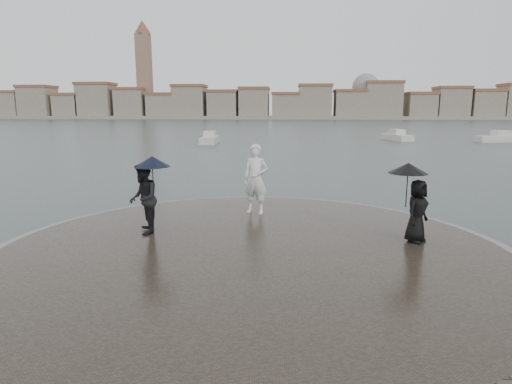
{
  "coord_description": "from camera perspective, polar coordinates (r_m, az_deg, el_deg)",
  "views": [
    {
      "loc": [
        0.8,
        -6.2,
        3.58
      ],
      "look_at": [
        0.0,
        4.8,
        1.45
      ],
      "focal_mm": 30.0,
      "sensor_mm": 36.0,
      "label": 1
    }
  ],
  "objects": [
    {
      "name": "ground",
      "position": [
        7.2,
        -2.94,
        -18.88
      ],
      "size": [
        400.0,
        400.0,
        0.0
      ],
      "primitive_type": "plane",
      "color": "#2B3835",
      "rests_on": "ground"
    },
    {
      "name": "kerb_ring",
      "position": [
        10.32,
        -0.53,
        -8.43
      ],
      "size": [
        12.5,
        12.5,
        0.32
      ],
      "primitive_type": "cylinder",
      "color": "gray",
      "rests_on": "ground"
    },
    {
      "name": "quay_tip",
      "position": [
        10.31,
        -0.53,
        -8.32
      ],
      "size": [
        11.9,
        11.9,
        0.36
      ],
      "primitive_type": "cylinder",
      "color": "#2D261E",
      "rests_on": "ground"
    },
    {
      "name": "statue",
      "position": [
        13.34,
        -0.05,
        1.74
      ],
      "size": [
        0.9,
        0.71,
        2.18
      ],
      "primitive_type": "imported",
      "rotation": [
        0.0,
        0.0,
        -0.27
      ],
      "color": "white",
      "rests_on": "quay_tip"
    },
    {
      "name": "visitor_left",
      "position": [
        11.51,
        -14.6,
        -0.02
      ],
      "size": [
        1.2,
        1.11,
        2.04
      ],
      "color": "black",
      "rests_on": "quay_tip"
    },
    {
      "name": "visitor_right",
      "position": [
        11.14,
        20.36,
        -0.8
      ],
      "size": [
        1.17,
        1.03,
        1.95
      ],
      "color": "black",
      "rests_on": "quay_tip"
    },
    {
      "name": "far_skyline",
      "position": [
        167.07,
        1.77,
        11.61
      ],
      "size": [
        260.0,
        20.0,
        37.0
      ],
      "color": "gray",
      "rests_on": "ground"
    },
    {
      "name": "boats",
      "position": [
        50.55,
        15.13,
        6.92
      ],
      "size": [
        36.2,
        11.78,
        1.5
      ],
      "color": "beige",
      "rests_on": "ground"
    }
  ]
}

